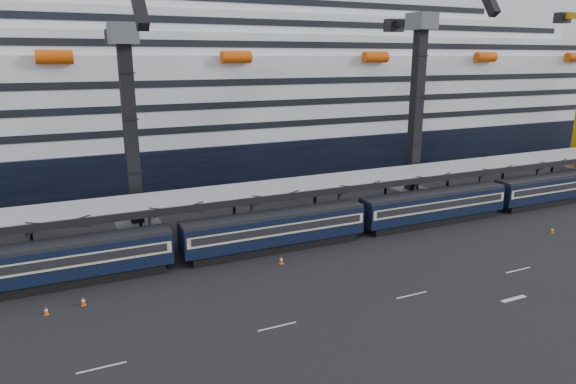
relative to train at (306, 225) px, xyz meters
name	(u,v)px	position (x,y,z in m)	size (l,w,h in m)	color
ground	(402,273)	(4.65, -10.00, -2.20)	(260.00, 260.00, 0.00)	black
lane_markings	(514,279)	(12.80, -15.23, -2.19)	(111.00, 4.27, 0.02)	beige
train	(306,225)	(0.00, 0.00, 0.00)	(133.05, 3.00, 4.05)	black
canopy	(327,183)	(4.65, 4.00, 3.05)	(130.00, 6.25, 5.53)	gray
cruise_ship	(225,98)	(3.57, 35.99, 10.14)	(214.09, 28.84, 34.00)	black
crane_dark_near	(131,128)	(-15.35, 8.59, 9.73)	(4.50, 17.75, 35.08)	#53565C
crane_dark_mid	(419,102)	(19.65, 7.59, 11.16)	(4.50, 18.24, 39.64)	#53565C
traffic_cone_b	(46,311)	(-24.42, -5.04, -1.86)	(0.34, 0.34, 0.69)	#EB5007
traffic_cone_c	(83,301)	(-21.77, -4.61, -1.83)	(0.38, 0.38, 0.76)	#EB5007
traffic_cone_d	(281,260)	(-4.31, -3.49, -1.81)	(0.40, 0.40, 0.80)	#EB5007
traffic_cone_e	(552,230)	(26.43, -8.15, -1.86)	(0.34, 0.34, 0.69)	#EB5007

